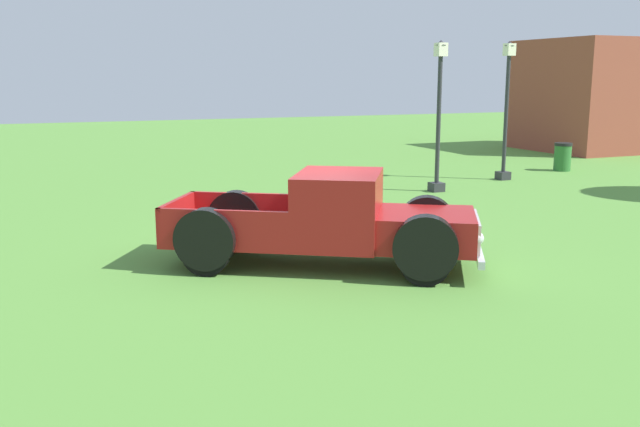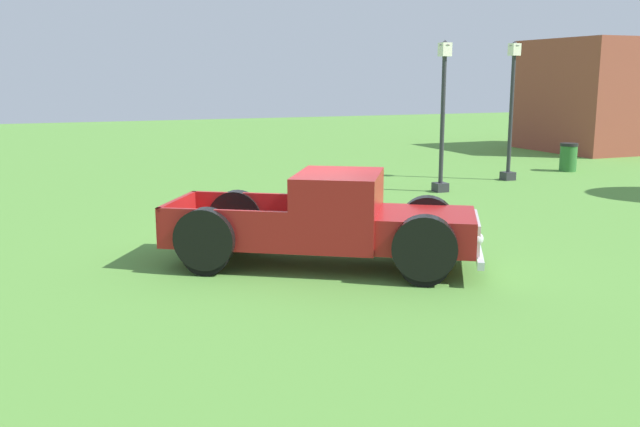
{
  "view_description": "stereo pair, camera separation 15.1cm",
  "coord_description": "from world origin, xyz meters",
  "px_view_note": "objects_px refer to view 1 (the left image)",
  "views": [
    {
      "loc": [
        11.54,
        -4.56,
        3.17
      ],
      "look_at": [
        0.93,
        -0.13,
        0.9
      ],
      "focal_mm": 39.21,
      "sensor_mm": 36.0,
      "label": 1
    },
    {
      "loc": [
        11.59,
        -4.42,
        3.17
      ],
      "look_at": [
        0.93,
        -0.13,
        0.9
      ],
      "focal_mm": 39.21,
      "sensor_mm": 36.0,
      "label": 2
    }
  ],
  "objects_px": {
    "lamp_post_near": "(506,108)",
    "trash_can": "(563,157)",
    "lamp_post_far": "(439,114)",
    "pickup_truck_foreground": "(342,222)"
  },
  "relations": [
    {
      "from": "pickup_truck_foreground",
      "to": "trash_can",
      "type": "bearing_deg",
      "value": 124.41
    },
    {
      "from": "lamp_post_near",
      "to": "trash_can",
      "type": "distance_m",
      "value": 3.7
    },
    {
      "from": "lamp_post_far",
      "to": "trash_can",
      "type": "bearing_deg",
      "value": 108.32
    },
    {
      "from": "lamp_post_near",
      "to": "trash_can",
      "type": "bearing_deg",
      "value": 106.53
    },
    {
      "from": "lamp_post_near",
      "to": "lamp_post_far",
      "type": "xyz_separation_m",
      "value": [
        1.14,
        -3.12,
        -0.04
      ]
    },
    {
      "from": "trash_can",
      "to": "lamp_post_near",
      "type": "bearing_deg",
      "value": -73.47
    },
    {
      "from": "pickup_truck_foreground",
      "to": "lamp_post_near",
      "type": "distance_m",
      "value": 11.48
    },
    {
      "from": "lamp_post_far",
      "to": "trash_can",
      "type": "distance_m",
      "value": 6.81
    },
    {
      "from": "lamp_post_far",
      "to": "trash_can",
      "type": "height_order",
      "value": "lamp_post_far"
    },
    {
      "from": "pickup_truck_foreground",
      "to": "lamp_post_near",
      "type": "xyz_separation_m",
      "value": [
        -7.24,
        8.79,
        1.44
      ]
    }
  ]
}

